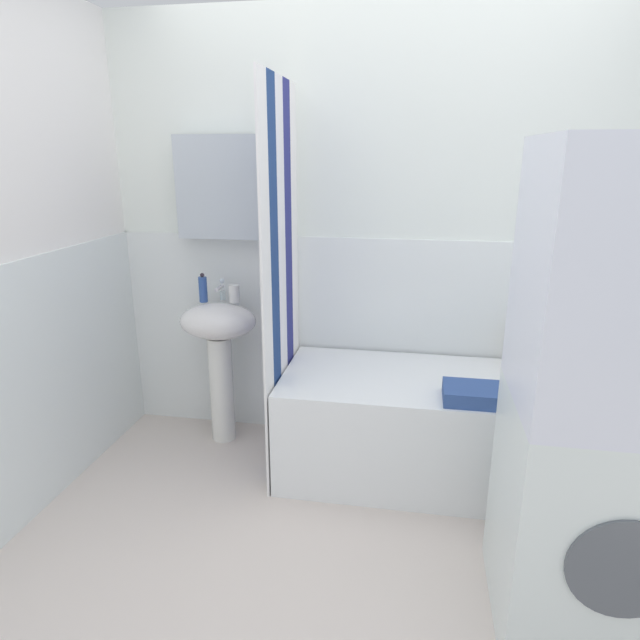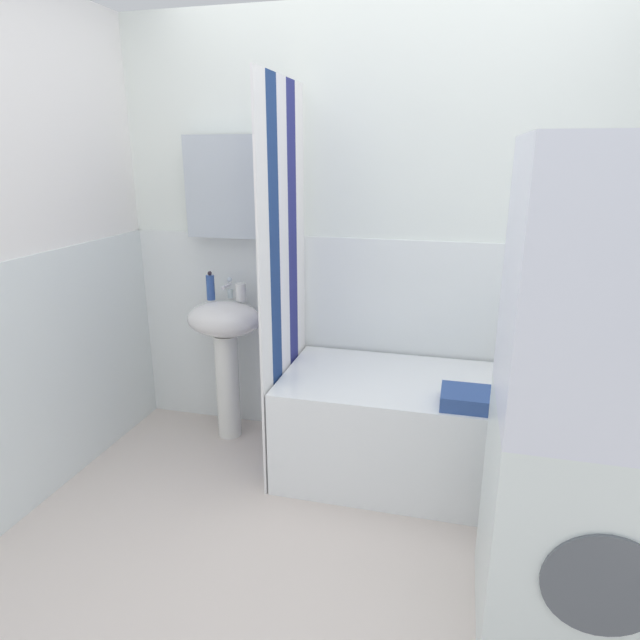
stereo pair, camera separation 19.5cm
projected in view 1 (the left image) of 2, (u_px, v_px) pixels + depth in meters
ground_plane at (353, 586)px, 2.22m from camera, size 4.80×5.60×0.04m
wall_back_tiled at (374, 249)px, 3.08m from camera, size 3.60×0.18×2.40m
wall_left_tiled at (20, 277)px, 2.48m from camera, size 0.07×1.81×2.40m
sink at (219, 342)px, 3.16m from camera, size 0.44×0.34×0.84m
faucet at (221, 290)px, 3.15m from camera, size 0.03×0.12×0.12m
soap_dispenser at (203, 289)px, 3.12m from camera, size 0.05×0.05×0.17m
toothbrush_cup at (234, 294)px, 3.12m from camera, size 0.06×0.06×0.10m
bathtub at (439, 428)px, 2.88m from camera, size 1.64×0.72×0.55m
shower_curtain at (282, 286)px, 2.81m from camera, size 0.01×0.72×2.00m
conditioner_bottle at (579, 350)px, 2.93m from camera, size 0.07×0.07×0.21m
shampoo_bottle at (554, 352)px, 2.94m from camera, size 0.04×0.04×0.18m
body_wash_bottle at (537, 346)px, 2.98m from camera, size 0.05×0.05×0.22m
lotion_bottle at (526, 348)px, 2.96m from camera, size 0.06×0.06×0.21m
towel_folded at (476, 394)px, 2.55m from camera, size 0.30×0.22×0.07m
washer_dryer_stack at (612, 407)px, 1.81m from camera, size 0.62×0.62×1.71m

